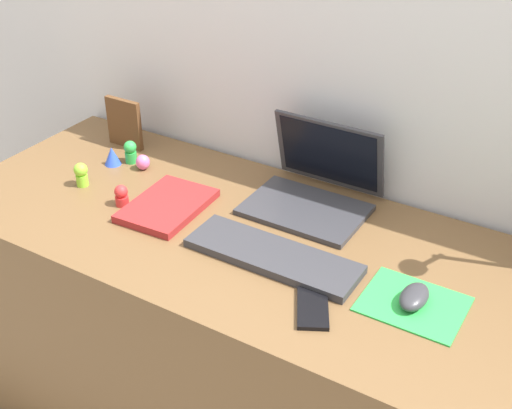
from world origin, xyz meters
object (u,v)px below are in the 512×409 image
mouse (414,297)px  toy_figurine_blue (112,156)px  picture_frame (124,123)px  keyboard (273,256)px  toy_figurine_pink (143,162)px  toy_figurine_green (130,151)px  cell_phone (313,308)px  toy_figurine_lime (81,174)px  laptop (316,184)px  toy_figurine_red (121,195)px  notebook_pad (167,206)px

mouse → toy_figurine_blue: bearing=171.2°
picture_frame → keyboard: bearing=-22.2°
toy_figurine_pink → toy_figurine_blue: bearing=-166.4°
picture_frame → toy_figurine_blue: picture_frame is taller
mouse → toy_figurine_green: bearing=168.6°
toy_figurine_blue → keyboard: bearing=-14.5°
toy_figurine_pink → cell_phone: bearing=-23.1°
cell_phone → toy_figurine_pink: bearing=128.8°
toy_figurine_lime → cell_phone: bearing=-10.0°
toy_figurine_blue → toy_figurine_lime: toy_figurine_lime is taller
toy_figurine_green → laptop: bearing=7.9°
toy_figurine_red → toy_figurine_lime: bearing=172.2°
mouse → cell_phone: 0.21m
picture_frame → toy_figurine_lime: 0.26m
toy_figurine_lime → keyboard: bearing=-2.4°
picture_frame → toy_figurine_lime: size_ratio=2.24×
cell_phone → toy_figurine_lime: 0.78m
toy_figurine_green → toy_figurine_blue: bearing=-134.5°
picture_frame → toy_figurine_blue: 0.13m
toy_figurine_blue → toy_figurine_lime: bearing=-84.9°
picture_frame → toy_figurine_blue: size_ratio=2.83×
picture_frame → toy_figurine_green: 0.12m
laptop → mouse: size_ratio=3.12×
keyboard → toy_figurine_lime: bearing=177.6°
keyboard → toy_figurine_lime: toy_figurine_lime is taller
keyboard → picture_frame: bearing=157.8°
cell_phone → toy_figurine_green: toy_figurine_green is taller
laptop → toy_figurine_red: (-0.42, -0.27, -0.02)m
mouse → notebook_pad: 0.67m
toy_figurine_red → toy_figurine_green: size_ratio=0.86×
cell_phone → toy_figurine_green: bearing=129.3°
toy_figurine_green → toy_figurine_pink: bearing=-15.0°
laptop → cell_phone: (0.19, -0.39, -0.05)m
toy_figurine_lime → toy_figurine_green: same height
keyboard → toy_figurine_lime: 0.61m
notebook_pad → toy_figurine_green: toy_figurine_green is taller
keyboard → toy_figurine_lime: size_ratio=6.13×
mouse → toy_figurine_green: size_ratio=1.44×
laptop → mouse: (0.36, -0.26, -0.03)m
toy_figurine_blue → toy_figurine_pink: 0.10m
notebook_pad → toy_figurine_green: 0.29m
toy_figurine_green → mouse: bearing=-11.4°
toy_figurine_pink → toy_figurine_green: (-0.06, 0.02, 0.01)m
toy_figurine_red → keyboard: bearing=-0.5°
toy_figurine_green → keyboard: bearing=-18.7°
mouse → toy_figurine_pink: bearing=168.8°
toy_figurine_blue → laptop: bearing=10.9°
laptop → toy_figurine_green: size_ratio=4.51×
keyboard → toy_figurine_pink: size_ratio=9.38×
cell_phone → picture_frame: bearing=127.0°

